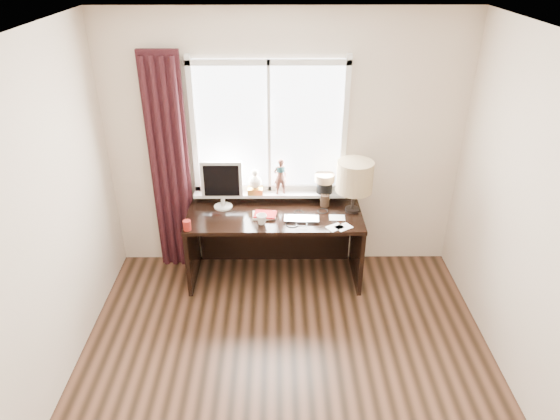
{
  "coord_description": "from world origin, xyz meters",
  "views": [
    {
      "loc": [
        -0.08,
        -2.6,
        3.1
      ],
      "look_at": [
        -0.05,
        1.25,
        1.0
      ],
      "focal_mm": 32.0,
      "sensor_mm": 36.0,
      "label": 1
    }
  ],
  "objects_px": {
    "monitor": "(222,182)",
    "table_lamp": "(355,177)",
    "desk": "(275,230)",
    "red_cup": "(187,225)",
    "laptop": "(302,219)",
    "mug": "(262,219)"
  },
  "relations": [
    {
      "from": "mug",
      "to": "monitor",
      "type": "relative_size",
      "value": 0.2
    },
    {
      "from": "red_cup",
      "to": "laptop",
      "type": "bearing_deg",
      "value": 9.16
    },
    {
      "from": "desk",
      "to": "monitor",
      "type": "relative_size",
      "value": 3.47
    },
    {
      "from": "desk",
      "to": "red_cup",
      "type": "bearing_deg",
      "value": -153.91
    },
    {
      "from": "desk",
      "to": "mug",
      "type": "bearing_deg",
      "value": -113.06
    },
    {
      "from": "laptop",
      "to": "monitor",
      "type": "xyz_separation_m",
      "value": [
        -0.77,
        0.26,
        0.26
      ]
    },
    {
      "from": "red_cup",
      "to": "table_lamp",
      "type": "height_order",
      "value": "table_lamp"
    },
    {
      "from": "monitor",
      "to": "table_lamp",
      "type": "bearing_deg",
      "value": -3.69
    },
    {
      "from": "monitor",
      "to": "desk",
      "type": "bearing_deg",
      "value": -4.73
    },
    {
      "from": "laptop",
      "to": "red_cup",
      "type": "bearing_deg",
      "value": -168.06
    },
    {
      "from": "laptop",
      "to": "table_lamp",
      "type": "distance_m",
      "value": 0.64
    },
    {
      "from": "desk",
      "to": "monitor",
      "type": "bearing_deg",
      "value": 175.27
    },
    {
      "from": "mug",
      "to": "table_lamp",
      "type": "height_order",
      "value": "table_lamp"
    },
    {
      "from": "monitor",
      "to": "table_lamp",
      "type": "distance_m",
      "value": 1.28
    },
    {
      "from": "red_cup",
      "to": "monitor",
      "type": "bearing_deg",
      "value": 56.41
    },
    {
      "from": "red_cup",
      "to": "monitor",
      "type": "distance_m",
      "value": 0.57
    },
    {
      "from": "laptop",
      "to": "table_lamp",
      "type": "xyz_separation_m",
      "value": [
        0.5,
        0.18,
        0.35
      ]
    },
    {
      "from": "laptop",
      "to": "red_cup",
      "type": "height_order",
      "value": "red_cup"
    },
    {
      "from": "red_cup",
      "to": "table_lamp",
      "type": "xyz_separation_m",
      "value": [
        1.56,
        0.35,
        0.32
      ]
    },
    {
      "from": "mug",
      "to": "monitor",
      "type": "bearing_deg",
      "value": 140.17
    },
    {
      "from": "monitor",
      "to": "red_cup",
      "type": "bearing_deg",
      "value": -123.59
    },
    {
      "from": "laptop",
      "to": "mug",
      "type": "bearing_deg",
      "value": -167.83
    }
  ]
}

